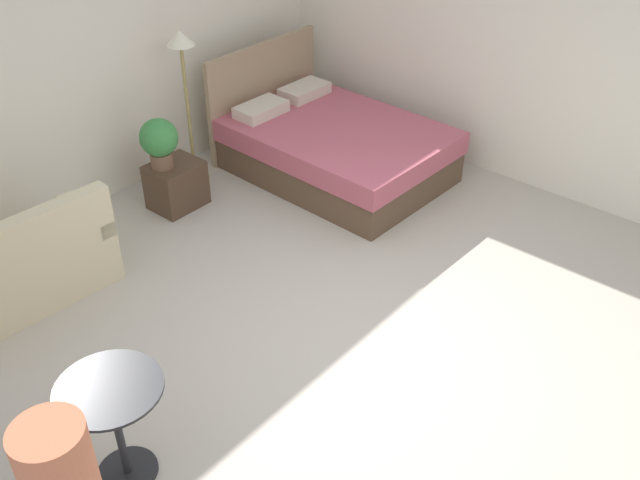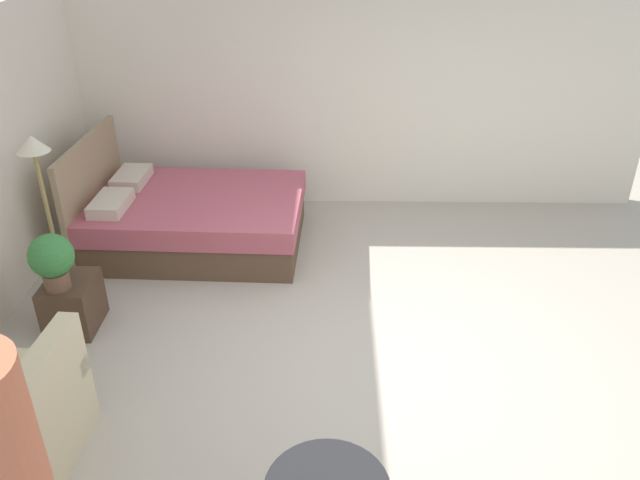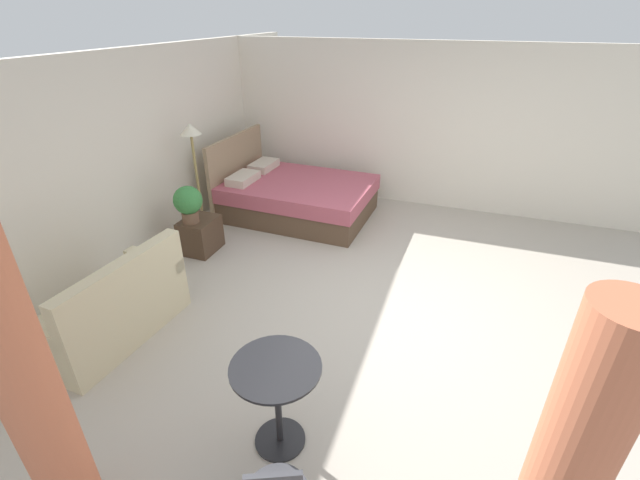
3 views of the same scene
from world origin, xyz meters
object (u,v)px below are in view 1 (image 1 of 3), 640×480
at_px(floor_lamp, 183,67).
at_px(potted_plant, 159,140).
at_px(nightstand, 176,185).
at_px(balcony_table, 115,415).
at_px(couch, 22,270).
at_px(bed, 332,146).

bearing_deg(floor_lamp, potted_plant, -158.07).
relative_size(nightstand, balcony_table, 0.66).
xyz_separation_m(nightstand, balcony_table, (-2.33, -2.21, 0.30)).
xyz_separation_m(couch, potted_plant, (1.67, 0.24, 0.43)).
bearing_deg(balcony_table, bed, 20.99).
xyz_separation_m(floor_lamp, balcony_table, (-2.79, -2.48, -0.71)).
height_order(nightstand, potted_plant, potted_plant).
xyz_separation_m(couch, floor_lamp, (2.23, 0.47, 0.92)).
bearing_deg(bed, potted_plant, 154.16).
relative_size(nightstand, floor_lamp, 0.32).
distance_m(couch, balcony_table, 2.09).
height_order(potted_plant, floor_lamp, floor_lamp).
bearing_deg(potted_plant, balcony_table, -134.69).
height_order(couch, potted_plant, potted_plant).
xyz_separation_m(bed, balcony_table, (-3.83, -1.47, 0.22)).
xyz_separation_m(bed, nightstand, (-1.51, 0.74, -0.08)).
distance_m(floor_lamp, balcony_table, 3.79).
bearing_deg(bed, nightstand, 153.88).
distance_m(couch, potted_plant, 1.74).
bearing_deg(balcony_table, floor_lamp, 41.62).
relative_size(floor_lamp, balcony_table, 2.10).
bearing_deg(balcony_table, couch, 74.57).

